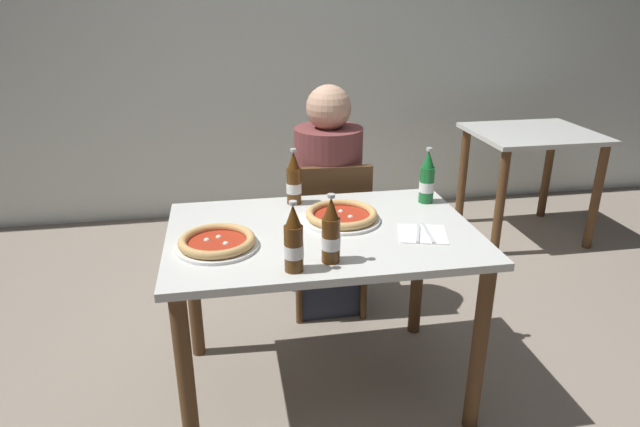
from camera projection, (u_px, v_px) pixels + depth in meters
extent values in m
plane|color=gray|center=(322.00, 385.00, 2.44)|extent=(8.00, 8.00, 0.00)
cube|color=silver|center=(267.00, 40.00, 3.97)|extent=(7.00, 0.10, 2.60)
cube|color=silver|center=(322.00, 234.00, 2.17)|extent=(1.20, 0.80, 0.03)
cylinder|color=brown|center=(186.00, 383.00, 1.91)|extent=(0.06, 0.06, 0.72)
cylinder|color=brown|center=(479.00, 350.00, 2.08)|extent=(0.06, 0.06, 0.72)
cylinder|color=brown|center=(193.00, 287.00, 2.53)|extent=(0.06, 0.06, 0.72)
cylinder|color=brown|center=(418.00, 268.00, 2.71)|extent=(0.06, 0.06, 0.72)
cube|color=brown|center=(327.00, 233.00, 2.93)|extent=(0.42, 0.42, 0.04)
cube|color=brown|center=(333.00, 206.00, 2.68)|extent=(0.38, 0.05, 0.40)
cylinder|color=brown|center=(352.00, 255.00, 3.19)|extent=(0.04, 0.04, 0.41)
cylinder|color=brown|center=(293.00, 259.00, 3.15)|extent=(0.04, 0.04, 0.41)
cylinder|color=brown|center=(364.00, 284.00, 2.87)|extent=(0.04, 0.04, 0.41)
cylinder|color=brown|center=(299.00, 288.00, 2.83)|extent=(0.04, 0.04, 0.41)
cube|color=#2D3342|center=(328.00, 269.00, 2.98)|extent=(0.32, 0.28, 0.45)
cylinder|color=brown|center=(328.00, 181.00, 2.80)|extent=(0.34, 0.34, 0.55)
sphere|color=tan|center=(329.00, 108.00, 2.66)|extent=(0.22, 0.22, 0.22)
cube|color=silver|center=(533.00, 133.00, 3.71)|extent=(0.80, 0.70, 0.03)
cylinder|color=brown|center=(500.00, 204.00, 3.53)|extent=(0.06, 0.06, 0.72)
cylinder|color=brown|center=(596.00, 197.00, 3.64)|extent=(0.06, 0.06, 0.72)
cylinder|color=brown|center=(463.00, 176.00, 4.06)|extent=(0.06, 0.06, 0.72)
cylinder|color=brown|center=(547.00, 171.00, 4.17)|extent=(0.06, 0.06, 0.72)
cylinder|color=white|center=(217.00, 246.00, 2.01)|extent=(0.30, 0.30, 0.01)
cylinder|color=#AD2D19|center=(217.00, 243.00, 2.01)|extent=(0.22, 0.22, 0.01)
torus|color=tan|center=(217.00, 240.00, 2.00)|extent=(0.28, 0.28, 0.03)
sphere|color=silver|center=(207.00, 241.00, 2.02)|extent=(0.02, 0.02, 0.02)
sphere|color=silver|center=(226.00, 244.00, 1.99)|extent=(0.02, 0.02, 0.02)
sphere|color=silver|center=(219.00, 238.00, 2.05)|extent=(0.02, 0.02, 0.02)
cylinder|color=white|center=(341.00, 219.00, 2.25)|extent=(0.32, 0.32, 0.01)
cylinder|color=#AD2D19|center=(342.00, 217.00, 2.25)|extent=(0.23, 0.23, 0.01)
torus|color=tan|center=(342.00, 214.00, 2.24)|extent=(0.29, 0.29, 0.03)
sphere|color=silver|center=(331.00, 215.00, 2.26)|extent=(0.02, 0.02, 0.02)
sphere|color=silver|center=(350.00, 218.00, 2.23)|extent=(0.02, 0.02, 0.02)
sphere|color=silver|center=(341.00, 212.00, 2.29)|extent=(0.02, 0.02, 0.02)
cylinder|color=#512D0F|center=(331.00, 240.00, 1.88)|extent=(0.06, 0.06, 0.16)
cone|color=#512D0F|center=(331.00, 208.00, 1.84)|extent=(0.05, 0.05, 0.07)
cylinder|color=#B7B7BC|center=(331.00, 196.00, 1.82)|extent=(0.03, 0.03, 0.01)
cylinder|color=white|center=(331.00, 242.00, 1.88)|extent=(0.07, 0.07, 0.04)
cylinder|color=#196B2D|center=(427.00, 185.00, 2.42)|extent=(0.06, 0.06, 0.16)
cone|color=#196B2D|center=(429.00, 159.00, 2.38)|extent=(0.05, 0.05, 0.07)
cylinder|color=#B7B7BC|center=(429.00, 149.00, 2.36)|extent=(0.03, 0.03, 0.01)
cylinder|color=white|center=(426.00, 187.00, 2.42)|extent=(0.07, 0.07, 0.04)
cylinder|color=#512D0F|center=(294.00, 249.00, 1.82)|extent=(0.06, 0.06, 0.16)
cone|color=#512D0F|center=(293.00, 216.00, 1.78)|extent=(0.05, 0.05, 0.07)
cylinder|color=#B7B7BC|center=(293.00, 203.00, 1.76)|extent=(0.03, 0.03, 0.01)
cylinder|color=white|center=(294.00, 251.00, 1.82)|extent=(0.07, 0.07, 0.04)
cylinder|color=#512D0F|center=(294.00, 186.00, 2.41)|extent=(0.06, 0.06, 0.16)
cone|color=#512D0F|center=(293.00, 160.00, 2.36)|extent=(0.05, 0.05, 0.07)
cylinder|color=#B7B7BC|center=(293.00, 150.00, 2.35)|extent=(0.03, 0.03, 0.01)
cylinder|color=white|center=(294.00, 188.00, 2.41)|extent=(0.07, 0.07, 0.04)
cube|color=white|center=(423.00, 234.00, 2.12)|extent=(0.22, 0.22, 0.00)
cube|color=silver|center=(428.00, 232.00, 2.12)|extent=(0.04, 0.19, 0.00)
cube|color=silver|center=(418.00, 233.00, 2.12)|extent=(0.07, 0.16, 0.00)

